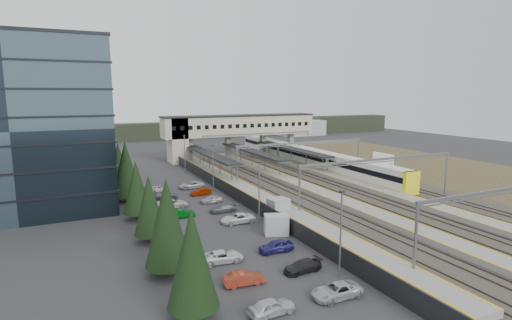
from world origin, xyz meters
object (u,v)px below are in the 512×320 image
footbridge (230,128)px  relay_cabin_far (278,207)px  train (306,156)px  office_building (17,125)px  billboard (383,161)px  relay_cabin_near (276,225)px

footbridge → relay_cabin_far: bearing=-103.8°
footbridge → train: (12.30, -16.93, -5.73)m
office_building → footbridge: size_ratio=0.60×
footbridge → billboard: (20.24, -33.32, -4.85)m
office_building → footbridge: 53.18m
office_building → train: size_ratio=0.38×
relay_cabin_far → footbridge: bearing=76.2°
train → relay_cabin_far: bearing=-127.8°
relay_cabin_near → train: size_ratio=0.05×
train → billboard: billboard is taller
relay_cabin_far → billboard: size_ratio=0.50×
footbridge → train: 21.69m
billboard → train: bearing=115.8°
relay_cabin_near → footbridge: size_ratio=0.08×
relay_cabin_near → train: 46.88m
office_building → train: (56.00, 13.07, -10.00)m
train → billboard: (7.94, -16.39, 0.88)m
relay_cabin_near → billboard: 41.73m
train → billboard: size_ratio=11.58×
relay_cabin_far → billboard: 35.35m
relay_cabin_far → footbridge: size_ratio=0.07×
office_building → relay_cabin_near: office_building is taller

